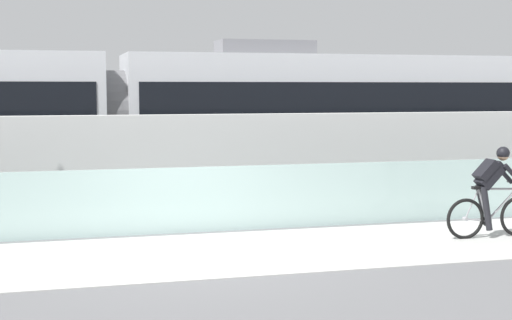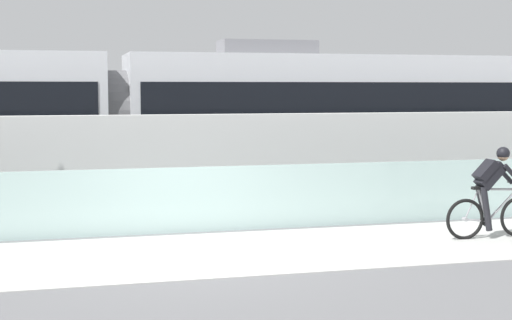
# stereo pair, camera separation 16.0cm
# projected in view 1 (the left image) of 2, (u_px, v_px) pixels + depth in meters

# --- Properties ---
(ground_plane) EXTENTS (200.00, 200.00, 0.00)m
(ground_plane) POSITION_uv_depth(u_px,v_px,m) (200.00, 254.00, 11.94)
(ground_plane) COLOR slate
(bike_path_deck) EXTENTS (32.00, 3.20, 0.01)m
(bike_path_deck) POSITION_uv_depth(u_px,v_px,m) (200.00, 254.00, 11.94)
(bike_path_deck) COLOR beige
(bike_path_deck) RESTS_ON ground
(glass_parapet) EXTENTS (32.00, 0.05, 1.20)m
(glass_parapet) POSITION_uv_depth(u_px,v_px,m) (180.00, 200.00, 13.66)
(glass_parapet) COLOR silver
(glass_parapet) RESTS_ON ground
(concrete_barrier_wall) EXTENTS (32.00, 0.36, 2.09)m
(concrete_barrier_wall) POSITION_uv_depth(u_px,v_px,m) (166.00, 166.00, 15.35)
(concrete_barrier_wall) COLOR silver
(concrete_barrier_wall) RESTS_ON ground
(tram_rail_near) EXTENTS (32.00, 0.08, 0.01)m
(tram_rail_near) POSITION_uv_depth(u_px,v_px,m) (152.00, 199.00, 17.84)
(tram_rail_near) COLOR #595654
(tram_rail_near) RESTS_ON ground
(tram_rail_far) EXTENTS (32.00, 0.08, 0.01)m
(tram_rail_far) POSITION_uv_depth(u_px,v_px,m) (145.00, 191.00, 19.22)
(tram_rail_far) COLOR #595654
(tram_rail_far) RESTS_ON ground
(tram) EXTENTS (22.56, 2.54, 3.81)m
(tram) POSITION_uv_depth(u_px,v_px,m) (114.00, 119.00, 18.14)
(tram) COLOR silver
(tram) RESTS_ON ground
(cyclist_on_bike) EXTENTS (1.77, 0.58, 1.61)m
(cyclist_on_bike) POSITION_uv_depth(u_px,v_px,m) (492.00, 193.00, 13.20)
(cyclist_on_bike) COLOR black
(cyclist_on_bike) RESTS_ON ground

